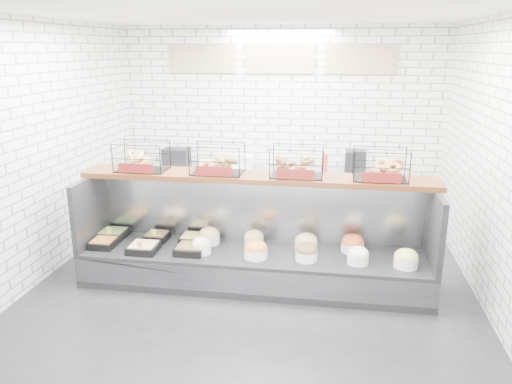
# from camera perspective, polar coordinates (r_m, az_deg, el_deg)

# --- Properties ---
(ground) EXTENTS (5.50, 5.50, 0.00)m
(ground) POSITION_cam_1_polar(r_m,az_deg,el_deg) (5.71, -0.75, -11.63)
(ground) COLOR black
(ground) RESTS_ON ground
(room_shell) EXTENTS (5.02, 5.51, 3.01)m
(room_shell) POSITION_cam_1_polar(r_m,az_deg,el_deg) (5.68, 0.22, 10.03)
(room_shell) COLOR white
(room_shell) RESTS_ON ground
(display_case) EXTENTS (4.00, 0.90, 1.20)m
(display_case) POSITION_cam_1_polar(r_m,az_deg,el_deg) (5.88, -0.18, -7.23)
(display_case) COLOR black
(display_case) RESTS_ON ground
(bagel_shelf) EXTENTS (4.10, 0.50, 0.40)m
(bagel_shelf) POSITION_cam_1_polar(r_m,az_deg,el_deg) (5.72, 0.12, 3.07)
(bagel_shelf) COLOR #431F0E
(bagel_shelf) RESTS_ON display_case
(prep_counter) EXTENTS (4.00, 0.60, 1.20)m
(prep_counter) POSITION_cam_1_polar(r_m,az_deg,el_deg) (7.78, 2.21, -0.25)
(prep_counter) COLOR #93969B
(prep_counter) RESTS_ON ground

